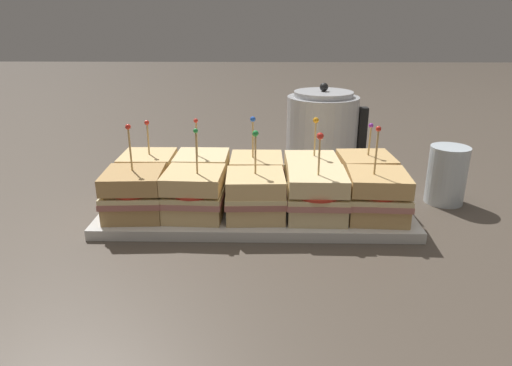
{
  "coord_description": "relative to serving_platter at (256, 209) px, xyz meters",
  "views": [
    {
      "loc": [
        0.02,
        -0.78,
        0.34
      ],
      "look_at": [
        0.0,
        0.0,
        0.06
      ],
      "focal_mm": 32.0,
      "sensor_mm": 36.0,
      "label": 1
    }
  ],
  "objects": [
    {
      "name": "sandwich_back_left",
      "position": [
        -0.1,
        0.05,
        0.05
      ],
      "size": [
        0.1,
        0.1,
        0.15
      ],
      "color": "beige",
      "rests_on": "serving_platter"
    },
    {
      "name": "sandwich_back_right",
      "position": [
        0.1,
        0.05,
        0.05
      ],
      "size": [
        0.1,
        0.1,
        0.15
      ],
      "color": "beige",
      "rests_on": "serving_platter"
    },
    {
      "name": "sandwich_front_far_right",
      "position": [
        0.21,
        -0.05,
        0.05
      ],
      "size": [
        0.11,
        0.11,
        0.16
      ],
      "color": "tan",
      "rests_on": "serving_platter"
    },
    {
      "name": "sandwich_front_center",
      "position": [
        0.0,
        -0.05,
        0.05
      ],
      "size": [
        0.11,
        0.11,
        0.15
      ],
      "color": "#DBB77A",
      "rests_on": "serving_platter"
    },
    {
      "name": "sandwich_front_right",
      "position": [
        0.1,
        -0.05,
        0.05
      ],
      "size": [
        0.1,
        0.11,
        0.15
      ],
      "color": "beige",
      "rests_on": "serving_platter"
    },
    {
      "name": "sandwich_back_far_left",
      "position": [
        -0.21,
        0.05,
        0.05
      ],
      "size": [
        0.1,
        0.1,
        0.14
      ],
      "color": "#DBB77A",
      "rests_on": "serving_platter"
    },
    {
      "name": "sandwich_front_far_left",
      "position": [
        -0.21,
        -0.05,
        0.05
      ],
      "size": [
        0.11,
        0.11,
        0.16
      ],
      "color": "tan",
      "rests_on": "serving_platter"
    },
    {
      "name": "sandwich_back_center",
      "position": [
        -0.0,
        0.05,
        0.05
      ],
      "size": [
        0.1,
        0.1,
        0.15
      ],
      "color": "#DBB77A",
      "rests_on": "serving_platter"
    },
    {
      "name": "sandwich_back_far_right",
      "position": [
        0.21,
        0.05,
        0.05
      ],
      "size": [
        0.11,
        0.11,
        0.14
      ],
      "color": "tan",
      "rests_on": "serving_platter"
    },
    {
      "name": "serving_platter",
      "position": [
        0.0,
        0.0,
        0.0
      ],
      "size": [
        0.55,
        0.24,
        0.02
      ],
      "color": "silver",
      "rests_on": "ground_plane"
    },
    {
      "name": "kettle_steel",
      "position": [
        0.15,
        0.3,
        0.08
      ],
      "size": [
        0.19,
        0.17,
        0.2
      ],
      "color": "#B7BABF",
      "rests_on": "ground_plane"
    },
    {
      "name": "ground_plane",
      "position": [
        0.0,
        0.0,
        -0.01
      ],
      "size": [
        6.0,
        6.0,
        0.0
      ],
      "primitive_type": "plane",
      "color": "#4C4238"
    },
    {
      "name": "sandwich_front_left",
      "position": [
        -0.1,
        -0.05,
        0.05
      ],
      "size": [
        0.11,
        0.11,
        0.16
      ],
      "color": "#DBB77A",
      "rests_on": "serving_platter"
    },
    {
      "name": "drinking_glass",
      "position": [
        0.37,
        0.06,
        0.05
      ],
      "size": [
        0.07,
        0.07,
        0.11
      ],
      "color": "silver",
      "rests_on": "ground_plane"
    }
  ]
}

